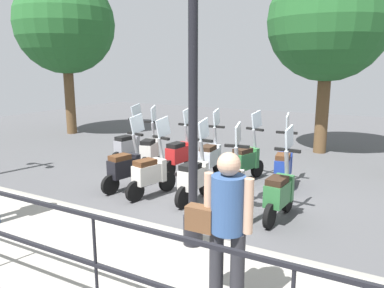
{
  "coord_description": "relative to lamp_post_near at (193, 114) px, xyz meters",
  "views": [
    {
      "loc": [
        -6.51,
        -3.15,
        2.51
      ],
      "look_at": [
        0.2,
        0.5,
        0.9
      ],
      "focal_mm": 35.0,
      "sensor_mm": 36.0,
      "label": 1
    }
  ],
  "objects": [
    {
      "name": "tree_distant",
      "position": [
        7.09,
        -0.4,
        1.79
      ],
      "size": [
        3.34,
        3.34,
        5.39
      ],
      "color": "brown",
      "rests_on": "ground_plane"
    },
    {
      "name": "promenade_walkway",
      "position": [
        -0.75,
        0.93,
        -1.83
      ],
      "size": [
        2.2,
        20.0,
        0.15
      ],
      "color": "#A39E93",
      "rests_on": "ground_plane"
    },
    {
      "name": "scooter_near_0",
      "position": [
        1.69,
        -0.7,
        -1.43
      ],
      "size": [
        1.23,
        0.44,
        1.54
      ],
      "rotation": [
        0.0,
        0.0,
        -0.08
      ],
      "color": "black",
      "rests_on": "ground_plane"
    },
    {
      "name": "lamp_post_near",
      "position": [
        0.0,
        0.0,
        0.0
      ],
      "size": [
        0.26,
        0.9,
        4.0
      ],
      "color": "black",
      "rests_on": "promenade_walkway"
    },
    {
      "name": "scooter_near_3",
      "position": [
        1.61,
        1.79,
        -1.43
      ],
      "size": [
        1.21,
        0.52,
        1.54
      ],
      "rotation": [
        0.0,
        0.0,
        -0.25
      ],
      "color": "black",
      "rests_on": "ground_plane"
    },
    {
      "name": "fence_railing",
      "position": [
        -1.8,
        0.93,
        -1.0
      ],
      "size": [
        0.04,
        16.03,
        1.07
      ],
      "color": "black",
      "rests_on": "promenade_walkway"
    },
    {
      "name": "tree_large",
      "position": [
        5.93,
        8.39,
        2.03
      ],
      "size": [
        3.52,
        3.52,
        5.72
      ],
      "color": "brown",
      "rests_on": "ground_plane"
    },
    {
      "name": "scooter_far_0",
      "position": [
        3.33,
        -0.32,
        -1.43
      ],
      "size": [
        1.23,
        0.45,
        1.54
      ],
      "rotation": [
        0.0,
        0.0,
        0.14
      ],
      "color": "black",
      "rests_on": "ground_plane"
    },
    {
      "name": "scooter_near_2",
      "position": [
        1.77,
        0.93,
        -1.43
      ],
      "size": [
        1.23,
        0.44,
        1.54
      ],
      "rotation": [
        0.0,
        0.0,
        -0.06
      ],
      "color": "black",
      "rests_on": "ground_plane"
    },
    {
      "name": "scooter_near_1",
      "position": [
        1.58,
        0.09,
        -1.43
      ],
      "size": [
        1.23,
        0.46,
        1.54
      ],
      "rotation": [
        0.0,
        0.0,
        0.15
      ],
      "color": "black",
      "rests_on": "ground_plane"
    },
    {
      "name": "scooter_near_4",
      "position": [
        1.7,
        2.48,
        -1.43
      ],
      "size": [
        1.22,
        0.5,
        1.54
      ],
      "rotation": [
        0.0,
        0.0,
        -0.22
      ],
      "color": "black",
      "rests_on": "ground_plane"
    },
    {
      "name": "scooter_far_1",
      "position": [
        3.44,
        0.52,
        -1.43
      ],
      "size": [
        1.2,
        0.53,
        1.54
      ],
      "rotation": [
        0.0,
        0.0,
        -0.28
      ],
      "color": "black",
      "rests_on": "ground_plane"
    },
    {
      "name": "scooter_far_3",
      "position": [
        3.24,
        2.11,
        -1.43
      ],
      "size": [
        1.23,
        0.44,
        1.54
      ],
      "rotation": [
        0.0,
        0.0,
        -0.11
      ],
      "color": "black",
      "rests_on": "ground_plane"
    },
    {
      "name": "ground_plane",
      "position": [
        2.4,
        0.93,
        -1.91
      ],
      "size": [
        28.0,
        28.0,
        0.0
      ],
      "primitive_type": "plane",
      "color": "#4C4C4F"
    },
    {
      "name": "scooter_far_5",
      "position": [
        3.34,
        3.69,
        -1.43
      ],
      "size": [
        1.23,
        0.44,
        1.54
      ],
      "rotation": [
        0.0,
        0.0,
        -0.13
      ],
      "color": "black",
      "rests_on": "ground_plane"
    },
    {
      "name": "scooter_far_4",
      "position": [
        3.23,
        2.94,
        -1.43
      ],
      "size": [
        1.2,
        0.54,
        1.54
      ],
      "rotation": [
        0.0,
        0.0,
        0.28
      ],
      "color": "black",
      "rests_on": "ground_plane"
    },
    {
      "name": "scooter_far_2",
      "position": [
        3.33,
        1.34,
        -1.43
      ],
      "size": [
        1.23,
        0.44,
        1.54
      ],
      "rotation": [
        0.0,
        0.0,
        0.05
      ],
      "color": "black",
      "rests_on": "ground_plane"
    },
    {
      "name": "pedestrian_with_bag",
      "position": [
        -1.06,
        -0.92,
        -0.83
      ],
      "size": [
        0.32,
        0.65,
        1.59
      ],
      "rotation": [
        0.0,
        0.0,
        0.01
      ],
      "color": "#28282D",
      "rests_on": "promenade_walkway"
    }
  ]
}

